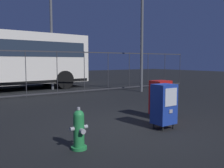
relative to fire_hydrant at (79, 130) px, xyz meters
name	(u,v)px	position (x,y,z in m)	size (l,w,h in m)	color
ground_plane	(130,127)	(1.67, 0.64, -0.35)	(60.00, 60.00, 0.00)	black
fire_hydrant	(79,130)	(0.00, 0.00, 0.00)	(0.33, 0.32, 0.75)	#1E7238
newspaper_box_primary	(160,97)	(2.86, 0.85, 0.22)	(0.48, 0.42, 1.02)	black
newspaper_box_secondary	(164,104)	(2.19, 0.09, 0.22)	(0.48, 0.42, 1.02)	black
fence_barrier	(42,73)	(1.67, 6.78, 0.67)	(18.03, 0.04, 2.00)	#2D2D33
bus_far	(3,58)	(1.47, 13.77, 1.36)	(10.69, 3.59, 3.00)	beige
street_light_near_left	(51,0)	(2.95, 8.92, 4.33)	(0.32, 0.32, 8.21)	#4C4F54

